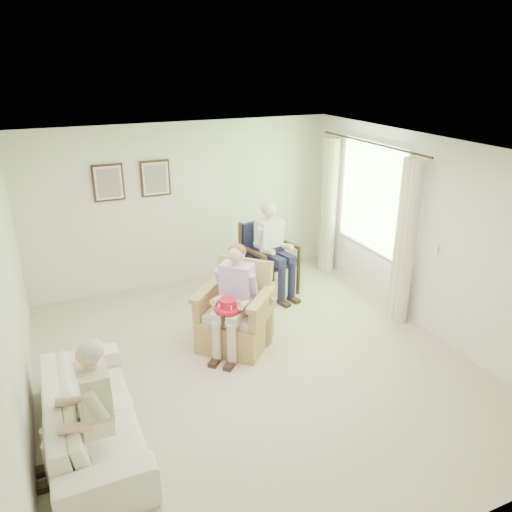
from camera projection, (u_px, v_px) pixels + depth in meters
name	position (u px, v px, depth m)	size (l,w,h in m)	color
floor	(254.00, 364.00, 6.12)	(5.50, 5.50, 0.00)	#C0B19B
back_wall	(185.00, 205.00, 7.97)	(5.00, 0.04, 2.60)	silver
front_wall	(420.00, 414.00, 3.30)	(5.00, 0.04, 2.60)	silver
left_wall	(11.00, 308.00, 4.70)	(0.04, 5.50, 2.60)	silver
right_wall	(427.00, 236.00, 6.57)	(0.04, 5.50, 2.60)	silver
ceiling	(254.00, 151.00, 5.15)	(5.00, 5.50, 0.02)	white
window	(372.00, 194.00, 7.47)	(0.13, 2.50, 1.63)	#2D6B23
curtain_left	(405.00, 243.00, 6.75)	(0.34, 0.34, 2.30)	beige
curtain_right	(328.00, 207.00, 8.42)	(0.34, 0.34, 2.30)	beige
framed_print_left	(108.00, 183.00, 7.33)	(0.45, 0.05, 0.55)	#382114
framed_print_right	(156.00, 178.00, 7.59)	(0.45, 0.05, 0.55)	#382114
wicker_armchair	(234.00, 320.00, 6.43)	(0.84, 0.84, 1.08)	tan
wood_armchair	(267.00, 254.00, 7.83)	(0.73, 0.68, 1.12)	black
sofa	(92.00, 414.00, 4.79)	(0.82, 2.10, 0.61)	white
person_wicker	(238.00, 292.00, 6.14)	(0.40, 0.63, 1.37)	#C4B49E
person_dark	(272.00, 243.00, 7.58)	(0.40, 0.63, 1.45)	#1D1B3C
person_sofa	(92.00, 403.00, 4.30)	(0.42, 0.62, 1.27)	beige
red_hat	(228.00, 306.00, 6.00)	(0.32, 0.32, 0.14)	red
hatbox	(255.00, 322.00, 6.52)	(0.53, 0.53, 0.70)	tan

